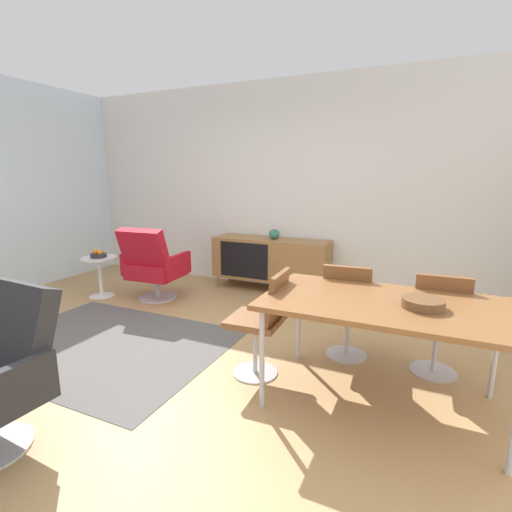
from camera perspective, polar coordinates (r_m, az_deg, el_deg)
The scene contains 13 objects.
ground_plane at distance 3.43m, azimuth -13.00°, elevation -15.37°, with size 8.32×8.32×0.00m, color tan.
wall_back at distance 5.33m, azimuth 3.76°, elevation 10.29°, with size 6.80×0.12×2.80m, color silver.
sideboard at distance 5.18m, azimuth 2.18°, elevation -0.46°, with size 1.60×0.45×0.72m.
vase_cobalt at distance 5.10m, azimuth 2.75°, elevation 3.31°, with size 0.15×0.15×0.14m.
dining_table at distance 2.69m, azimuth 18.74°, elevation -7.33°, with size 1.60×0.90×0.74m.
wooden_bowl_on_table at distance 2.63m, azimuth 23.78°, elevation -6.49°, with size 0.26×0.26×0.06m, color brown.
dining_chair_back_right at distance 3.28m, azimuth 25.74°, elevation -8.60°, with size 0.41×0.44×0.86m.
dining_chair_near_window at distance 2.98m, azimuth 0.98°, elevation -9.43°, with size 0.44×0.42×0.86m.
dining_chair_back_left at distance 3.33m, azimuth 13.60°, elevation -7.42°, with size 0.43×0.45×0.86m.
lounge_chair_red at distance 4.95m, azimuth -15.20°, elevation -1.15°, with size 0.76×0.70×0.95m.
side_table_round at distance 5.36m, azimuth -22.36°, elevation -2.25°, with size 0.44×0.44×0.52m.
fruit_bowl at distance 5.31m, azimuth -22.58°, elevation 0.20°, with size 0.20×0.20×0.11m.
area_rug at distance 3.93m, azimuth -21.66°, elevation -12.20°, with size 2.20×1.70×0.01m, color #595654.
Camera 1 is at (1.91, -2.38, 1.56)m, focal length 26.66 mm.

